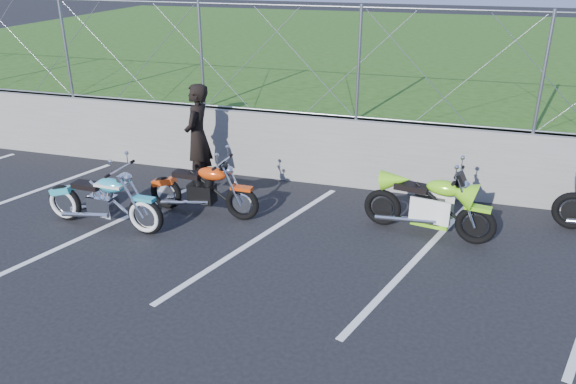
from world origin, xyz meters
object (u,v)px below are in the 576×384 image
(cruiser_turquoise, at_px, (105,203))
(person_standing, at_px, (198,136))
(sportbike_green, at_px, (430,207))
(naked_orange, at_px, (204,191))

(cruiser_turquoise, relative_size, person_standing, 1.10)
(sportbike_green, height_order, person_standing, person_standing)
(naked_orange, distance_m, person_standing, 1.41)
(cruiser_turquoise, distance_m, sportbike_green, 5.14)
(cruiser_turquoise, relative_size, naked_orange, 1.07)
(cruiser_turquoise, height_order, naked_orange, cruiser_turquoise)
(person_standing, bearing_deg, cruiser_turquoise, -23.67)
(cruiser_turquoise, bearing_deg, person_standing, 73.63)
(naked_orange, relative_size, sportbike_green, 0.97)
(person_standing, bearing_deg, sportbike_green, 74.54)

